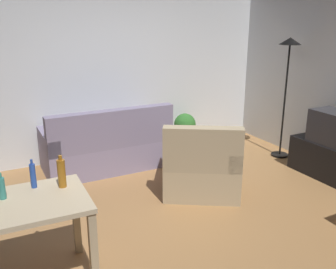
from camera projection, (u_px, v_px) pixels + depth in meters
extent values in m
cube|color=#9E7042|center=(180.00, 212.00, 4.22)|extent=(5.20, 4.40, 0.02)
cube|color=silver|center=(111.00, 68.00, 5.68)|extent=(5.20, 0.10, 2.70)
cube|color=gray|center=(106.00, 153.00, 5.42)|extent=(1.74, 0.84, 0.40)
cube|color=slate|center=(113.00, 129.00, 4.99)|extent=(1.74, 0.16, 0.52)
cube|color=gray|center=(155.00, 126.00, 5.67)|extent=(0.16, 0.84, 0.22)
cube|color=gray|center=(48.00, 141.00, 4.98)|extent=(0.16, 0.84, 0.22)
cube|color=black|center=(331.00, 161.00, 5.04)|extent=(0.44, 1.10, 0.48)
cube|color=#2D2D33|center=(335.00, 128.00, 4.90)|extent=(0.40, 0.60, 0.44)
cylinder|color=black|center=(279.00, 155.00, 5.90)|extent=(0.26, 0.26, 0.03)
cylinder|color=black|center=(285.00, 102.00, 5.64)|extent=(0.03, 0.03, 1.68)
cone|color=black|center=(290.00, 41.00, 5.38)|extent=(0.32, 0.32, 0.10)
cube|color=#C6B28E|center=(6.00, 207.00, 2.77)|extent=(1.22, 0.73, 0.04)
cube|color=tan|center=(94.00, 255.00, 2.85)|extent=(0.06, 0.06, 0.72)
cube|color=tan|center=(76.00, 217.00, 3.38)|extent=(0.06, 0.06, 0.72)
cylinder|color=brown|center=(185.00, 140.00, 6.29)|extent=(0.24, 0.24, 0.22)
sphere|color=#2D6B28|center=(185.00, 124.00, 6.21)|extent=(0.36, 0.36, 0.36)
cube|color=tan|center=(201.00, 175.00, 4.68)|extent=(1.21, 1.19, 0.40)
cube|color=tan|center=(203.00, 150.00, 4.22)|extent=(0.85, 0.61, 0.52)
cube|color=tan|center=(232.00, 153.00, 4.56)|extent=(0.58, 0.80, 0.22)
cube|color=tan|center=(172.00, 151.00, 4.61)|extent=(0.58, 0.80, 0.22)
cylinder|color=teal|center=(2.00, 188.00, 2.84)|extent=(0.05, 0.05, 0.17)
cylinder|color=teal|center=(0.00, 176.00, 2.80)|extent=(0.02, 0.02, 0.04)
cylinder|color=#2347A3|center=(33.00, 176.00, 3.02)|extent=(0.05, 0.05, 0.20)
cylinder|color=#2347A3|center=(31.00, 162.00, 2.98)|extent=(0.02, 0.02, 0.04)
cylinder|color=#9E6019|center=(62.00, 174.00, 3.03)|extent=(0.07, 0.07, 0.23)
cylinder|color=#9E6019|center=(60.00, 158.00, 2.99)|extent=(0.03, 0.03, 0.04)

